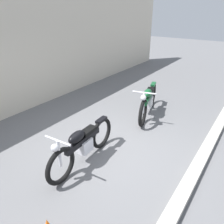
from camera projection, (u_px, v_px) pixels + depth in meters
ground_plane at (113, 152)px, 5.01m from camera, size 40.00×40.00×0.00m
building_wall at (5, 54)px, 6.12m from camera, size 18.00×0.30×3.58m
curb_strip at (190, 181)px, 4.09m from camera, size 18.00×0.24×0.12m
motorcycle_black at (83, 145)px, 4.47m from camera, size 2.08×0.58×0.93m
motorcycle_green at (148, 100)px, 6.50m from camera, size 2.15×0.82×0.99m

